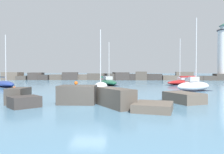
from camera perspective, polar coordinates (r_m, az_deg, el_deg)
The scene contains 11 objects.
ground_plane at distance 15.91m, azimuth -6.06°, elevation -7.99°, with size 600.00×600.00×0.00m, color teal.
open_sea_beyond at distance 125.69m, azimuth 1.90°, elevation 0.31°, with size 400.00×116.00×0.01m.
breakwater_jetty at distance 65.75m, azimuth 1.65°, elevation 0.12°, with size 71.44×7.20×2.55m.
foreground_rocks at distance 16.98m, azimuth -2.88°, elevation -5.40°, with size 15.90×7.51×1.48m.
sailboat_moored_0 at distance 41.60m, azimuth -1.02°, elevation -1.28°, with size 4.87×8.21×8.07m.
sailboat_moored_1 at distance 29.48m, azimuth -2.93°, elevation -2.39°, with size 1.80×5.53×8.14m.
sailboat_moored_2 at distance 30.76m, azimuth 20.50°, elevation -2.08°, with size 5.66×4.25×9.70m.
sailboat_moored_3 at distance 45.05m, azimuth 17.81°, elevation -1.18°, with size 7.63×6.62×8.98m.
sailboat_moored_4 at distance 40.96m, azimuth -26.16°, elevation -1.58°, with size 6.58×6.68×8.69m.
mooring_buoy_orange_near at distance 32.20m, azimuth -24.09°, elevation -2.79°, with size 0.57×0.57×0.77m.
mooring_buoy_far_side at distance 42.76m, azimuth -9.38°, elevation -1.56°, with size 0.70×0.70×0.90m.
Camera 1 is at (2.49, -15.49, 2.62)m, focal length 35.00 mm.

